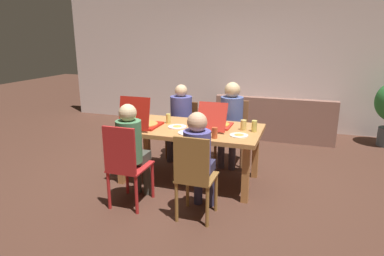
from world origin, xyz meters
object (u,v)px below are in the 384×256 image
(plate_0, at_px, (177,126))
(person_1, at_px, (199,155))
(chair_1, at_px, (194,174))
(person_0, at_px, (180,116))
(drinking_glass_0, at_px, (215,133))
(plate_1, at_px, (239,135))
(pizza_box_1, at_px, (216,123))
(chair_3, at_px, (125,163))
(pizza_box_0, at_px, (142,123))
(drinking_glass_1, at_px, (168,119))
(couch, at_px, (275,122))
(chair_2, at_px, (232,129))
(drinking_glass_2, at_px, (243,125))
(chair_0, at_px, (183,126))
(dining_table, at_px, (190,133))
(drinking_glass_3, at_px, (254,126))
(person_2, at_px, (231,117))
(plate_2, at_px, (188,132))
(person_3, at_px, (132,146))

(plate_0, bearing_deg, person_1, -54.85)
(chair_1, relative_size, plate_0, 3.89)
(person_0, distance_m, drinking_glass_0, 1.43)
(plate_1, bearing_deg, pizza_box_1, 141.14)
(chair_1, distance_m, chair_3, 0.80)
(pizza_box_0, relative_size, plate_0, 2.07)
(drinking_glass_1, xyz_separation_m, couch, (1.22, 2.34, -0.52))
(chair_2, distance_m, drinking_glass_2, 0.90)
(pizza_box_1, height_order, drinking_glass_0, pizza_box_1)
(person_1, xyz_separation_m, pizza_box_1, (-0.06, 0.91, 0.12))
(chair_0, height_order, drinking_glass_2, drinking_glass_2)
(drinking_glass_0, xyz_separation_m, drinking_glass_2, (0.25, 0.45, 0.00))
(chair_3, distance_m, pizza_box_0, 0.81)
(plate_0, bearing_deg, chair_2, 60.82)
(dining_table, relative_size, person_1, 1.59)
(chair_2, distance_m, plate_0, 1.11)
(person_0, relative_size, plate_1, 5.26)
(chair_1, xyz_separation_m, drinking_glass_0, (0.05, 0.60, 0.28))
(chair_1, bearing_deg, drinking_glass_3, 66.25)
(dining_table, bearing_deg, drinking_glass_3, 4.07)
(chair_1, bearing_deg, person_2, 90.00)
(person_0, height_order, drinking_glass_0, person_0)
(plate_0, bearing_deg, plate_1, -8.65)
(chair_3, relative_size, plate_0, 4.02)
(chair_0, relative_size, person_2, 0.70)
(plate_1, bearing_deg, chair_0, 135.38)
(plate_1, xyz_separation_m, drinking_glass_1, (-1.02, 0.27, 0.06))
(person_0, height_order, plate_2, person_0)
(chair_0, height_order, drinking_glass_1, drinking_glass_1)
(chair_2, bearing_deg, drinking_glass_1, -131.76)
(chair_0, bearing_deg, person_2, -10.38)
(plate_0, xyz_separation_m, plate_1, (0.83, -0.13, 0.00))
(chair_0, height_order, person_1, person_1)
(chair_1, xyz_separation_m, pizza_box_1, (-0.06, 1.06, 0.27))
(person_3, relative_size, drinking_glass_2, 9.15)
(drinking_glass_0, height_order, drinking_glass_1, drinking_glass_1)
(plate_1, height_order, drinking_glass_0, drinking_glass_0)
(drinking_glass_0, bearing_deg, person_2, 92.59)
(chair_1, relative_size, drinking_glass_2, 7.31)
(chair_0, xyz_separation_m, pizza_box_1, (0.75, -0.80, 0.30))
(couch, bearing_deg, plate_2, -106.71)
(chair_3, bearing_deg, pizza_box_1, 54.21)
(drinking_glass_1, bearing_deg, person_2, 43.24)
(drinking_glass_2, bearing_deg, person_2, 114.35)
(pizza_box_1, bearing_deg, drinking_glass_0, -77.20)
(person_0, height_order, plate_0, person_0)
(person_3, height_order, drinking_glass_0, person_3)
(person_1, height_order, chair_3, person_1)
(chair_3, relative_size, drinking_glass_2, 7.56)
(plate_0, bearing_deg, person_2, 57.14)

